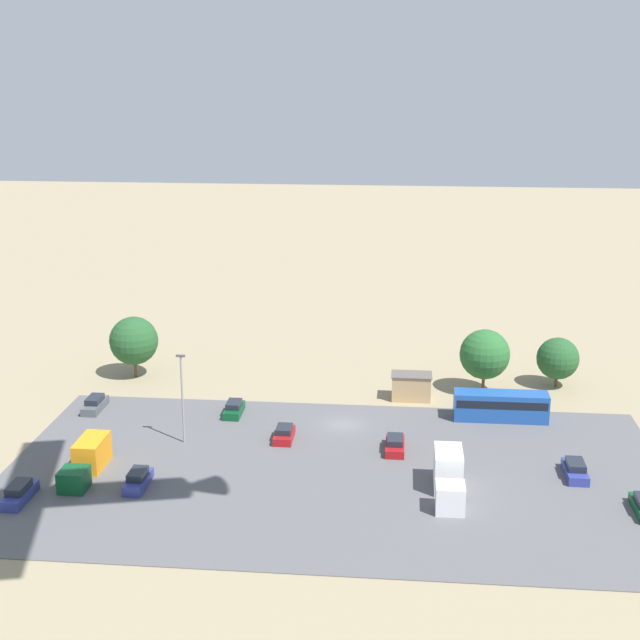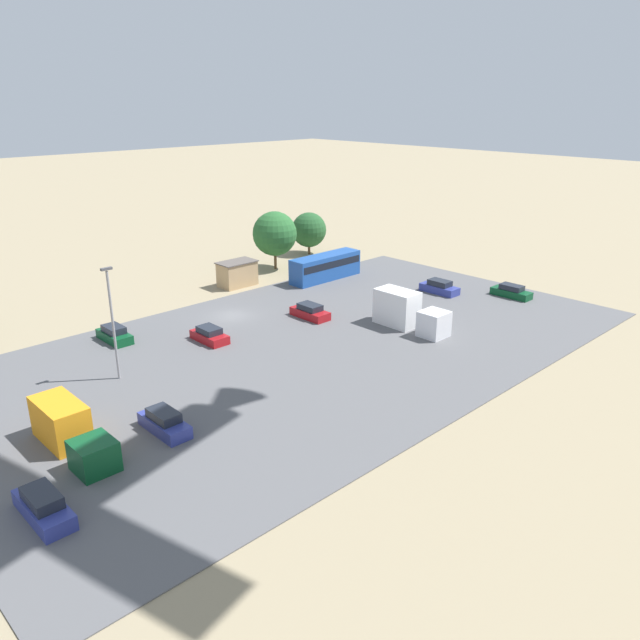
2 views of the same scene
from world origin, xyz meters
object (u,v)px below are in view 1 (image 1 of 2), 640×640
at_px(parked_car_7, 19,493).
at_px(parked_car_4, 575,470).
at_px(parked_car_1, 95,404).
at_px(parked_car_3, 234,409).
at_px(parked_car_0, 138,480).
at_px(parked_car_6, 395,445).
at_px(parked_truck_1, 449,477).
at_px(parked_car_2, 284,434).
at_px(parked_truck_0, 87,460).
at_px(shed_building, 411,387).
at_px(bus, 501,405).

bearing_deg(parked_car_7, parked_car_4, 10.93).
distance_m(parked_car_1, parked_car_3, 15.73).
relative_size(parked_car_3, parked_car_4, 0.92).
height_order(parked_car_3, parked_car_7, parked_car_7).
bearing_deg(parked_car_0, parked_car_6, 23.66).
bearing_deg(parked_truck_1, parked_car_2, -33.00).
height_order(parked_car_4, parked_truck_0, parked_truck_0).
bearing_deg(shed_building, parked_car_4, 128.82).
xyz_separation_m(parked_car_4, parked_car_7, (49.74, 9.60, 0.04)).
bearing_deg(parked_car_6, shed_building, -96.34).
relative_size(parked_car_7, parked_truck_1, 0.60).
xyz_separation_m(parked_car_3, parked_car_4, (-34.67, 12.18, 0.01)).
bearing_deg(bus, parked_car_3, -87.54).
bearing_deg(shed_building, parked_truck_0, 36.59).
xyz_separation_m(parked_car_1, parked_car_7, (-0.66, 21.66, 0.04)).
height_order(parked_car_4, parked_car_6, parked_car_4).
height_order(bus, parked_car_0, bus).
height_order(parked_car_1, parked_truck_1, parked_truck_1).
xyz_separation_m(shed_building, parked_truck_1, (-3.26, 23.58, 0.18)).
relative_size(parked_car_6, parked_car_7, 0.92).
distance_m(parked_car_0, parked_car_2, 16.77).
distance_m(parked_car_4, parked_car_6, 17.38).
height_order(parked_car_3, parked_truck_0, parked_truck_0).
bearing_deg(parked_car_1, parked_car_3, 0.47).
bearing_deg(parked_car_7, bus, 27.56).
height_order(parked_car_7, parked_truck_1, parked_truck_1).
bearing_deg(parked_car_0, parked_truck_1, 2.66).
height_order(parked_car_0, parked_car_4, parked_car_0).
bearing_deg(parked_car_3, parked_car_1, 0.47).
bearing_deg(parked_truck_0, parked_car_7, 55.48).
height_order(parked_car_0, parked_car_1, parked_car_0).
bearing_deg(parked_car_7, parked_car_1, 91.75).
bearing_deg(parked_car_3, shed_building, -160.87).
xyz_separation_m(parked_truck_0, parked_truck_1, (-33.68, 1.00, 0.32)).
bearing_deg(parked_car_0, parked_truck_0, 157.47).
xyz_separation_m(shed_building, bus, (-9.62, 5.49, 0.21)).
bearing_deg(parked_car_2, parked_truck_0, -151.22).
bearing_deg(bus, parked_car_1, -88.24).
height_order(shed_building, parked_truck_1, parked_truck_1).
relative_size(parked_car_1, parked_car_4, 1.02).
relative_size(parked_car_3, parked_car_7, 0.88).
height_order(parked_car_2, parked_car_3, parked_car_3).
relative_size(shed_building, parked_car_6, 1.06).
height_order(bus, parked_truck_1, parked_truck_1).
height_order(parked_truck_0, parked_truck_1, parked_truck_1).
relative_size(parked_car_4, parked_car_7, 0.96).
height_order(shed_building, parked_truck_0, shed_building).
relative_size(shed_building, parked_truck_0, 0.55).
relative_size(parked_car_4, parked_truck_1, 0.58).
relative_size(parked_car_1, parked_car_6, 1.06).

